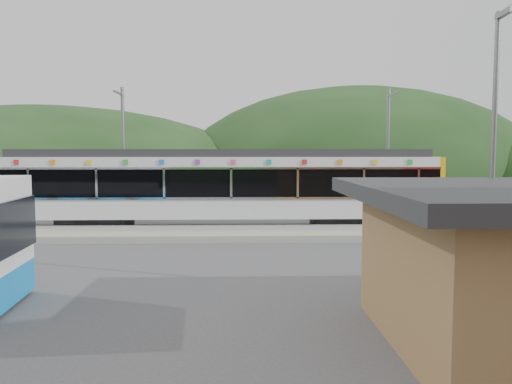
{
  "coord_description": "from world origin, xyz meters",
  "views": [
    {
      "loc": [
        -0.78,
        -17.85,
        3.6
      ],
      "look_at": [
        -0.24,
        1.0,
        2.11
      ],
      "focal_mm": 35.0,
      "sensor_mm": 36.0,
      "label": 1
    }
  ],
  "objects": [
    {
      "name": "yellow_line",
      "position": [
        0.0,
        2.0,
        0.3
      ],
      "size": [
        26.0,
        0.1,
        0.01
      ],
      "primitive_type": "cube",
      "color": "yellow",
      "rests_on": "platform"
    },
    {
      "name": "hills",
      "position": [
        6.19,
        5.29,
        0.0
      ],
      "size": [
        146.0,
        149.0,
        26.0
      ],
      "color": "#1E3D19",
      "rests_on": "ground"
    },
    {
      "name": "ground",
      "position": [
        0.0,
        0.0,
        0.0
      ],
      "size": [
        120.0,
        120.0,
        0.0
      ],
      "primitive_type": "plane",
      "color": "#4C4C4F",
      "rests_on": "ground"
    },
    {
      "name": "lamp_post",
      "position": [
        5.12,
        -6.41,
        4.05
      ],
      "size": [
        0.36,
        1.18,
        6.83
      ],
      "rotation": [
        0.0,
        0.0,
        -0.06
      ],
      "color": "slate",
      "rests_on": "ground"
    },
    {
      "name": "catenary_mast_west",
      "position": [
        -7.0,
        8.56,
        3.65
      ],
      "size": [
        0.18,
        1.8,
        7.0
      ],
      "color": "slate",
      "rests_on": "ground"
    },
    {
      "name": "train",
      "position": [
        -1.74,
        6.0,
        2.06
      ],
      "size": [
        20.44,
        3.01,
        3.74
      ],
      "color": "black",
      "rests_on": "ground"
    },
    {
      "name": "catenary_mast_east",
      "position": [
        7.0,
        8.56,
        3.65
      ],
      "size": [
        0.18,
        1.8,
        7.0
      ],
      "color": "slate",
      "rests_on": "ground"
    },
    {
      "name": "platform",
      "position": [
        0.0,
        3.3,
        0.15
      ],
      "size": [
        26.0,
        3.2,
        0.3
      ],
      "primitive_type": "cube",
      "color": "#9E9E99",
      "rests_on": "ground"
    }
  ]
}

